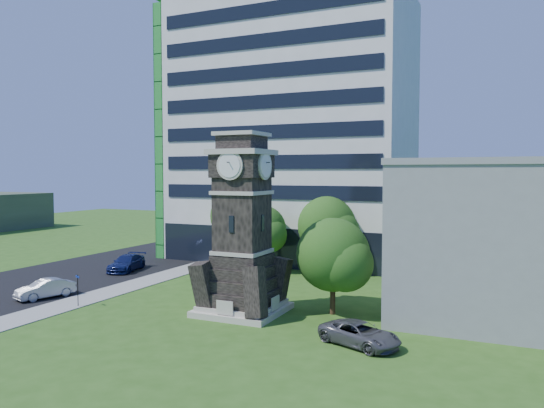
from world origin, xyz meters
The scene contains 15 objects.
ground centered at (0.00, 0.00, 0.00)m, with size 160.00×160.00×0.00m, color #2E5618.
sidewalk centered at (-9.50, 5.00, 0.03)m, with size 3.00×70.00×0.06m, color gray.
street centered at (-18.00, 5.00, 0.01)m, with size 14.00×80.00×0.02m, color black.
clock_tower centered at (3.00, 2.00, 5.28)m, with size 5.40×5.40×12.22m.
office_tall centered at (-3.20, 25.84, 14.22)m, with size 26.20×15.11×28.60m.
office_low centered at (19.97, 8.00, 5.21)m, with size 15.20×12.20×10.40m.
car_street_mid centered at (-12.65, -0.49, 0.71)m, with size 1.50×4.30×1.42m, color #9A9CA1.
car_street_north centered at (-14.44, 10.98, 0.77)m, with size 2.14×5.27×1.53m, color #121C50.
car_east_lot centered at (12.11, -1.46, 0.65)m, with size 2.17×4.71×1.31m, color #515156.
park_bench centered at (3.73, -0.07, 0.51)m, with size 1.87×0.50×0.97m.
street_sign centered at (-8.42, -1.44, 1.43)m, with size 0.55×0.05×2.29m.
tree_nw centered at (-6.06, 18.21, 4.90)m, with size 6.08×5.53×7.87m.
tree_nc centered at (-2.30, 16.36, 3.94)m, with size 5.03×4.58×6.40m.
tree_ne centered at (3.58, 18.45, 4.28)m, with size 6.27×5.70×7.31m.
tree_east centered at (8.78, 4.18, 3.88)m, with size 5.44×4.95×6.52m.
Camera 1 is at (19.63, -29.56, 9.51)m, focal length 35.00 mm.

